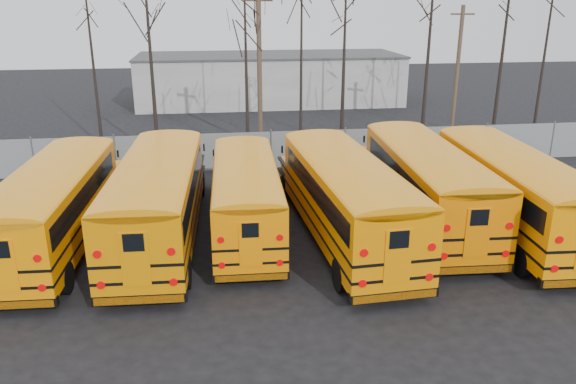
{
  "coord_description": "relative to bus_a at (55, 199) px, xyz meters",
  "views": [
    {
      "loc": [
        -2.97,
        -16.63,
        8.59
      ],
      "look_at": [
        -0.26,
        3.42,
        1.6
      ],
      "focal_mm": 35.0,
      "sensor_mm": 36.0,
      "label": 1
    }
  ],
  "objects": [
    {
      "name": "ground",
      "position": [
        8.66,
        -3.06,
        -1.83
      ],
      "size": [
        120.0,
        120.0,
        0.0
      ],
      "primitive_type": "plane",
      "color": "black",
      "rests_on": "ground"
    },
    {
      "name": "fence",
      "position": [
        8.66,
        8.94,
        -0.83
      ],
      "size": [
        40.0,
        0.04,
        2.0
      ],
      "primitive_type": "cube",
      "color": "gray",
      "rests_on": "ground"
    },
    {
      "name": "distant_building",
      "position": [
        10.66,
        28.94,
        0.17
      ],
      "size": [
        22.0,
        8.0,
        4.0
      ],
      "primitive_type": "cube",
      "color": "beige",
      "rests_on": "ground"
    },
    {
      "name": "bus_a",
      "position": [
        0.0,
        0.0,
        0.0
      ],
      "size": [
        3.02,
        11.27,
        3.13
      ],
      "rotation": [
        0.0,
        0.0,
        -0.04
      ],
      "color": "black",
      "rests_on": "ground"
    },
    {
      "name": "bus_b",
      "position": [
        3.6,
        -0.0,
        0.09
      ],
      "size": [
        3.17,
        11.79,
        3.27
      ],
      "rotation": [
        0.0,
        0.0,
        -0.04
      ],
      "color": "black",
      "rests_on": "ground"
    },
    {
      "name": "bus_c",
      "position": [
        6.79,
        0.45,
        -0.13
      ],
      "size": [
        2.7,
        10.44,
        2.9
      ],
      "rotation": [
        0.0,
        0.0,
        -0.03
      ],
      "color": "black",
      "rests_on": "ground"
    },
    {
      "name": "bus_d",
      "position": [
        10.34,
        -0.79,
        0.09
      ],
      "size": [
        3.39,
        11.83,
        3.27
      ],
      "rotation": [
        0.0,
        0.0,
        0.06
      ],
      "color": "black",
      "rests_on": "ground"
    },
    {
      "name": "bus_e",
      "position": [
        13.88,
        0.48,
        0.08
      ],
      "size": [
        3.22,
        11.75,
        3.26
      ],
      "rotation": [
        0.0,
        0.0,
        -0.05
      ],
      "color": "black",
      "rests_on": "ground"
    },
    {
      "name": "bus_f",
      "position": [
        16.82,
        -0.81,
        0.07
      ],
      "size": [
        3.27,
        11.7,
        3.24
      ],
      "rotation": [
        0.0,
        0.0,
        -0.05
      ],
      "color": "black",
      "rests_on": "ground"
    },
    {
      "name": "utility_pole_left",
      "position": [
        8.5,
        13.47,
        2.85
      ],
      "size": [
        1.6,
        0.5,
        9.11
      ],
      "rotation": [
        0.0,
        0.0,
        -0.24
      ],
      "color": "brown",
      "rests_on": "ground"
    },
    {
      "name": "utility_pole_right",
      "position": [
        21.39,
        15.12,
        2.39
      ],
      "size": [
        1.46,
        0.37,
        8.22
      ],
      "rotation": [
        0.0,
        0.0,
        -0.18
      ],
      "color": "brown",
      "rests_on": "ground"
    },
    {
      "name": "tree_1",
      "position": [
        -1.1,
        14.87,
        3.85
      ],
      "size": [
        0.26,
        0.26,
        11.36
      ],
      "primitive_type": "cone",
      "color": "black",
      "rests_on": "ground"
    },
    {
      "name": "tree_2",
      "position": [
        2.52,
        11.76,
        4.07
      ],
      "size": [
        0.26,
        0.26,
        11.8
      ],
      "primitive_type": "cone",
      "color": "black",
      "rests_on": "ground"
    },
    {
      "name": "tree_3",
      "position": [
        7.6,
        11.37,
        3.18
      ],
      "size": [
        0.26,
        0.26,
        10.02
      ],
      "primitive_type": "cone",
      "color": "black",
      "rests_on": "ground"
    },
    {
      "name": "tree_4",
      "position": [
        10.67,
        11.6,
        4.48
      ],
      "size": [
        0.26,
        0.26,
        12.61
      ],
      "primitive_type": "cone",
      "color": "black",
      "rests_on": "ground"
    },
    {
      "name": "tree_5",
      "position": [
        13.5,
        13.34,
        3.18
      ],
      "size": [
        0.26,
        0.26,
        10.01
      ],
      "primitive_type": "cone",
      "color": "black",
      "rests_on": "ground"
    },
    {
      "name": "tree_6",
      "position": [
        19.03,
        14.3,
        4.38
      ],
      "size": [
        0.26,
        0.26,
        12.41
      ],
      "primitive_type": "cone",
      "color": "black",
      "rests_on": "ground"
    },
    {
      "name": "tree_7",
      "position": [
        23.49,
        13.53,
        4.32
      ],
      "size": [
        0.26,
        0.26,
        12.3
      ],
      "primitive_type": "cone",
      "color": "black",
      "rests_on": "ground"
    },
    {
      "name": "tree_8",
      "position": [
        25.86,
        12.84,
        4.51
      ],
      "size": [
        0.26,
        0.26,
        12.68
      ],
      "primitive_type": "cone",
      "color": "black",
      "rests_on": "ground"
    }
  ]
}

